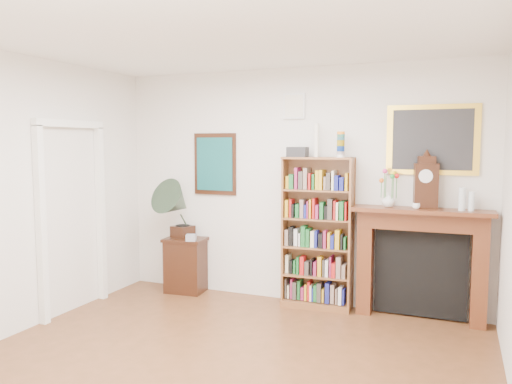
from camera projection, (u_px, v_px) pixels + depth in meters
room at (190, 213)px, 3.68m from camera, size 4.51×5.01×2.81m
door_casing at (73, 201)px, 5.63m from camera, size 0.08×1.02×2.17m
teal_poster at (215, 164)px, 6.34m from camera, size 0.58×0.04×0.78m
small_picture at (294, 106)px, 5.87m from camera, size 0.26×0.04×0.30m
gilt_painting at (432, 140)px, 5.33m from camera, size 0.95×0.04×0.75m
bookshelf at (317, 224)px, 5.75m from camera, size 0.83×0.34×2.02m
side_cabinet at (186, 265)px, 6.42m from camera, size 0.55×0.42×0.70m
fireplace at (421, 254)px, 5.40m from camera, size 1.45×0.36×1.22m
gramophone at (177, 205)px, 6.31m from camera, size 0.59×0.68×0.78m
cd_stack at (191, 238)px, 6.21m from camera, size 0.15×0.15×0.08m
mantel_clock at (426, 183)px, 5.28m from camera, size 0.26×0.18×0.56m
flower_vase at (389, 200)px, 5.43m from camera, size 0.19×0.19×0.15m
teacup at (416, 206)px, 5.26m from camera, size 0.08×0.08×0.06m
bottle_left at (462, 199)px, 5.12m from camera, size 0.07×0.07×0.24m
bottle_right at (471, 201)px, 5.10m from camera, size 0.06×0.06×0.20m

